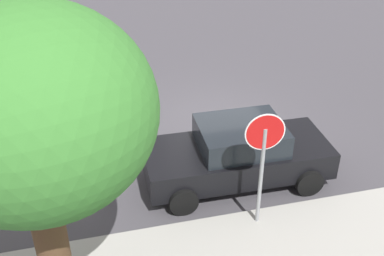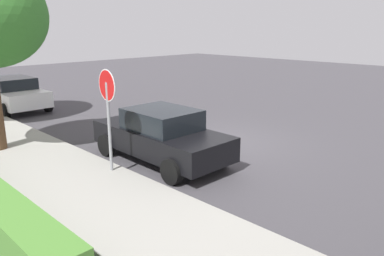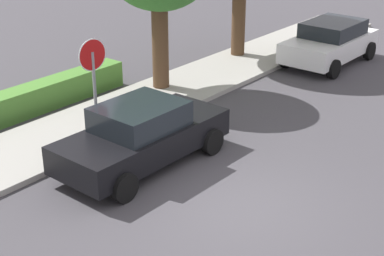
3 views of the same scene
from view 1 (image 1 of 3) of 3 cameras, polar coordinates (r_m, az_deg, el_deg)
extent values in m
plane|color=#423F44|center=(13.69, 2.19, 0.52)|extent=(60.00, 60.00, 0.00)
cube|color=#9E9B93|center=(9.84, 10.76, -14.45)|extent=(32.00, 2.56, 0.14)
cylinder|color=gray|center=(9.67, 8.13, -6.14)|extent=(0.08, 0.08, 2.39)
cylinder|color=white|center=(9.03, 8.66, -0.50)|extent=(0.78, 0.08, 0.78)
cylinder|color=red|center=(9.03, 8.66, -0.50)|extent=(0.73, 0.09, 0.73)
cube|color=black|center=(11.23, 5.30, -3.54)|extent=(4.31, 1.83, 0.65)
cube|color=black|center=(10.91, 5.79, -0.91)|extent=(1.93, 1.57, 0.55)
cylinder|color=black|center=(10.44, -1.04, -8.66)|extent=(0.64, 0.23, 0.64)
cylinder|color=black|center=(11.80, -2.82, -3.30)|extent=(0.64, 0.23, 0.64)
cylinder|color=black|center=(11.26, 13.68, -6.27)|extent=(0.64, 0.23, 0.64)
cylinder|color=black|center=(12.53, 10.37, -1.54)|extent=(0.64, 0.23, 0.64)
ellipsoid|color=#387A2D|center=(6.56, -18.02, 1.92)|extent=(3.23, 3.23, 2.89)
camera|label=2|loc=(11.60, 60.34, -2.18)|focal=35.00mm
camera|label=3|loc=(20.96, 23.69, 27.17)|focal=55.00mm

